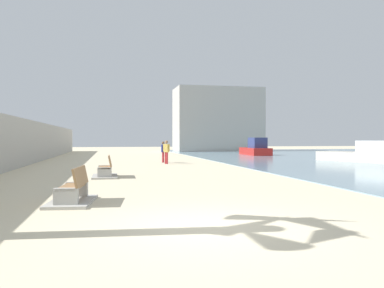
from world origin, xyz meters
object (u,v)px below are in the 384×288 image
Objects in this scene: boat_far_left at (372,154)px; boat_nearest at (256,149)px; person_standing at (166,150)px; person_walking at (163,150)px; bench_near at (73,194)px; bench_far at (105,172)px.

boat_nearest is at bearing 104.49° from boat_far_left.
boat_far_left is at bearing -6.97° from person_standing.
person_standing reaches higher than person_walking.
person_walking is 0.19× the size of boat_far_left.
person_standing is at bearing 173.03° from boat_far_left.
bench_near is 1.42× the size of person_walking.
person_walking is at bearing 74.84° from bench_near.
boat_nearest is at bearing 47.23° from person_standing.
boat_far_left is at bearing 35.89° from bench_near.
person_standing is (4.01, 8.78, 0.71)m from bench_far.
bench_far is 9.68m from person_standing.
bench_near is at bearing -119.65° from boat_nearest.
person_walking is 15.32m from boat_nearest.
boat_far_left is at bearing 20.37° from bench_far.
person_walking is (4.76, 17.56, 0.65)m from bench_near.
bench_near is 16.66m from person_standing.
bench_far is (0.76, 7.17, 0.00)m from bench_near.
boat_nearest reaches higher than bench_near.
boat_far_left is (19.54, 14.14, 0.37)m from bench_near.
boat_far_left reaches higher than bench_near.
person_standing is at bearing 73.32° from bench_near.
person_walking is 15.18m from boat_far_left.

